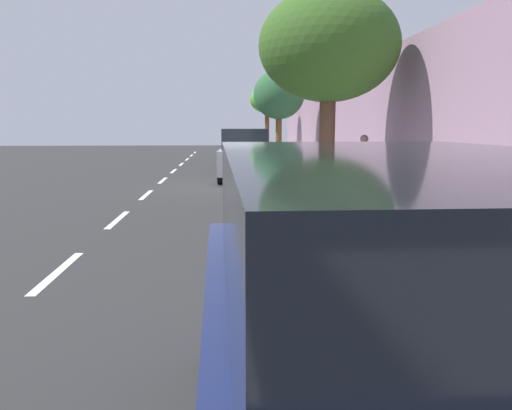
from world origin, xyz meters
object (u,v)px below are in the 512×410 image
object	(u,v)px
bicycle_at_curb	(311,240)
street_tree_mid_block	(329,47)
parked_suv_dark_blue_nearest	(403,355)
cyclist_with_backpack	(332,200)
pedestrian_on_phone	(364,160)
fire_hydrant	(270,156)
street_tree_far_end	(279,95)
parked_sedan_grey_mid	(240,151)
parked_suv_silver_second	(246,154)
street_tree_corner	(267,100)

from	to	relation	value
bicycle_at_curb	street_tree_mid_block	world-z (taller)	street_tree_mid_block
parked_suv_dark_blue_nearest	cyclist_with_backpack	bearing A→B (deg)	82.22
street_tree_mid_block	pedestrian_on_phone	bearing A→B (deg)	29.10
street_tree_mid_block	fire_hydrant	xyz separation A→B (m)	(-0.55, 11.61, -3.58)
fire_hydrant	cyclist_with_backpack	bearing A→B (deg)	-92.13
bicycle_at_curb	street_tree_far_end	bearing A→B (deg)	85.70
parked_sedan_grey_mid	bicycle_at_curb	xyz separation A→B (m)	(0.58, -19.85, -0.38)
parked_suv_silver_second	bicycle_at_curb	size ratio (longest dim) A/B	3.34
parked_suv_dark_blue_nearest	cyclist_with_backpack	distance (m)	5.00
cyclist_with_backpack	street_tree_corner	distance (m)	27.51
parked_sedan_grey_mid	fire_hydrant	size ratio (longest dim) A/B	5.32
street_tree_corner	street_tree_far_end	bearing A→B (deg)	-90.00
fire_hydrant	parked_suv_silver_second	bearing A→B (deg)	-104.32
street_tree_mid_block	pedestrian_on_phone	size ratio (longest dim) A/B	3.26
parked_suv_dark_blue_nearest	street_tree_mid_block	bearing A→B (deg)	80.72
street_tree_mid_block	fire_hydrant	size ratio (longest dim) A/B	6.57
bicycle_at_curb	parked_suv_dark_blue_nearest	bearing A→B (deg)	-94.91
bicycle_at_curb	fire_hydrant	size ratio (longest dim) A/B	1.71
street_tree_corner	pedestrian_on_phone	xyz separation A→B (m)	(1.21, -19.94, -2.64)
parked_suv_silver_second	cyclist_with_backpack	distance (m)	12.76
parked_suv_silver_second	pedestrian_on_phone	size ratio (longest dim) A/B	2.84
street_tree_far_end	pedestrian_on_phone	distance (m)	12.58
street_tree_corner	fire_hydrant	world-z (taller)	street_tree_corner
parked_sedan_grey_mid	bicycle_at_curb	distance (m)	19.86
street_tree_corner	fire_hydrant	size ratio (longest dim) A/B	5.41
parked_sedan_grey_mid	fire_hydrant	xyz separation A→B (m)	(1.48, -1.93, -0.17)
cyclist_with_backpack	fire_hydrant	world-z (taller)	cyclist_with_backpack
street_tree_corner	parked_suv_silver_second	bearing A→B (deg)	-97.73
street_tree_mid_block	street_tree_far_end	bearing A→B (deg)	90.00
parked_suv_silver_second	bicycle_at_curb	distance (m)	12.34
parked_suv_dark_blue_nearest	fire_hydrant	xyz separation A→B (m)	(1.36, 23.30, -0.44)
bicycle_at_curb	street_tree_mid_block	xyz separation A→B (m)	(1.45, 6.30, 3.79)
parked_suv_silver_second	cyclist_with_backpack	bearing A→B (deg)	-86.63
bicycle_at_curb	fire_hydrant	bearing A→B (deg)	87.14
parked_suv_silver_second	parked_sedan_grey_mid	xyz separation A→B (m)	(-0.04, 7.54, -0.27)
parked_suv_dark_blue_nearest	cyclist_with_backpack	size ratio (longest dim) A/B	2.75
bicycle_at_curb	cyclist_with_backpack	distance (m)	0.83
parked_suv_silver_second	parked_sedan_grey_mid	bearing A→B (deg)	90.33
parked_sedan_grey_mid	street_tree_far_end	distance (m)	3.59
bicycle_at_curb	street_tree_corner	world-z (taller)	street_tree_corner
parked_suv_silver_second	street_tree_mid_block	bearing A→B (deg)	-71.72
cyclist_with_backpack	street_tree_corner	xyz separation A→B (m)	(1.23, 27.35, 2.70)
parked_suv_dark_blue_nearest	street_tree_far_end	xyz separation A→B (m)	(1.91, 24.63, 2.63)
street_tree_far_end	street_tree_corner	distance (m)	7.68
pedestrian_on_phone	fire_hydrant	distance (m)	11.09
parked_sedan_grey_mid	pedestrian_on_phone	bearing A→B (deg)	-75.87
street_tree_mid_block	street_tree_far_end	distance (m)	12.95
parked_sedan_grey_mid	cyclist_with_backpack	bearing A→B (deg)	-87.76
cyclist_with_backpack	pedestrian_on_phone	distance (m)	7.80
parked_suv_dark_blue_nearest	parked_suv_silver_second	distance (m)	17.69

